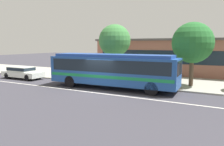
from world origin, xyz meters
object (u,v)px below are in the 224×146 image
sedan_behind_bus (22,72)px  bus_stop_sign (168,68)px  street_tree_near_stop (115,41)px  pedestrian_waiting_near_sign (129,72)px  street_tree_mid_block (193,43)px  pedestrian_walking_along_curb (167,76)px  transit_bus (112,69)px

sedan_behind_bus → bus_stop_sign: size_ratio=1.81×
sedan_behind_bus → street_tree_near_stop: street_tree_near_stop is taller
pedestrian_waiting_near_sign → bus_stop_sign: 3.97m
pedestrian_waiting_near_sign → sedan_behind_bus: bearing=-166.7°
pedestrian_waiting_near_sign → bus_stop_sign: bus_stop_sign is taller
bus_stop_sign → pedestrian_waiting_near_sign: bearing=167.2°
sedan_behind_bus → pedestrian_waiting_near_sign: 11.69m
sedan_behind_bus → street_tree_mid_block: street_tree_mid_block is taller
sedan_behind_bus → pedestrian_waiting_near_sign: (11.37, 2.68, 0.35)m
bus_stop_sign → street_tree_mid_block: (1.60, 1.81, 2.02)m
pedestrian_waiting_near_sign → pedestrian_walking_along_curb: (3.79, -1.00, 0.03)m
pedestrian_walking_along_curb → street_tree_mid_block: (1.62, 1.95, 2.70)m
sedan_behind_bus → pedestrian_waiting_near_sign: size_ratio=2.89×
pedestrian_waiting_near_sign → street_tree_near_stop: 3.94m
pedestrian_walking_along_curb → bus_stop_sign: bus_stop_sign is taller
pedestrian_waiting_near_sign → street_tree_mid_block: size_ratio=0.30×
street_tree_near_stop → sedan_behind_bus: bearing=-156.5°
transit_bus → sedan_behind_bus: bearing=179.4°
transit_bus → bus_stop_sign: bearing=25.0°
pedestrian_waiting_near_sign → street_tree_mid_block: (5.41, 0.95, 2.73)m
street_tree_mid_block → sedan_behind_bus: bearing=-167.8°
transit_bus → pedestrian_waiting_near_sign: transit_bus is taller
pedestrian_waiting_near_sign → street_tree_near_stop: street_tree_near_stop is taller
bus_stop_sign → street_tree_near_stop: size_ratio=0.47×
transit_bus → pedestrian_walking_along_curb: bearing=23.5°
pedestrian_waiting_near_sign → street_tree_mid_block: 6.13m
transit_bus → pedestrian_waiting_near_sign: size_ratio=6.71×
transit_bus → street_tree_mid_block: (5.74, 3.74, 2.13)m
pedestrian_walking_along_curb → street_tree_near_stop: bearing=158.9°
transit_bus → street_tree_near_stop: (-1.88, 4.10, 2.39)m
street_tree_near_stop → street_tree_mid_block: size_ratio=1.03×
sedan_behind_bus → pedestrian_walking_along_curb: size_ratio=2.81×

